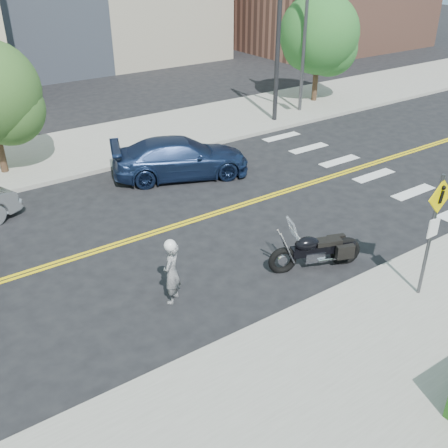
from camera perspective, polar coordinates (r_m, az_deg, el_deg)
ground_plane at (r=15.01m, az=-9.52°, el=-1.55°), size 120.00×120.00×0.00m
sidewalk_near at (r=10.07m, az=10.86°, el=-19.06°), size 60.00×5.00×0.15m
sidewalk_far at (r=21.43m, az=-18.52°, el=6.99°), size 60.00×5.00×0.15m
lamp_post at (r=25.46m, az=8.88°, el=20.86°), size 0.16×0.16×8.00m
traffic_light at (r=23.01m, az=7.63°, el=21.46°), size 0.28×4.50×7.00m
pedestrian_sign at (r=12.29m, az=21.83°, el=-0.09°), size 0.78×0.08×3.00m
motorcyclist at (r=11.97m, az=-5.73°, el=-5.14°), size 0.67×0.64×1.64m
motorcycle at (r=13.38m, az=10.04°, el=-1.98°), size 2.51×1.50×1.46m
parked_car_blue at (r=18.59m, az=-4.72°, el=7.22°), size 5.15×3.52×1.38m
tree_far_b at (r=27.42m, az=10.32°, el=19.72°), size 3.87×3.87×5.35m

